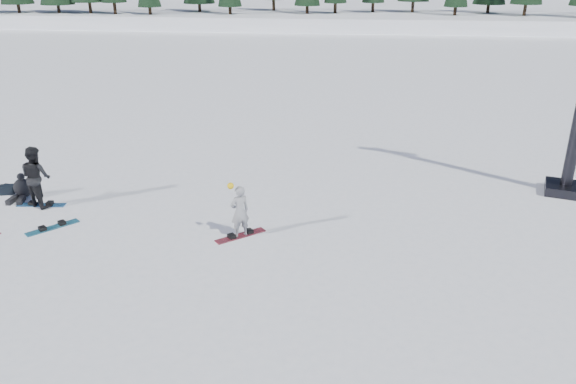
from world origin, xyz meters
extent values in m
plane|color=white|center=(0.00, 0.00, 0.00)|extent=(420.00, 420.00, 0.00)
cube|color=white|center=(0.00, 55.00, -1.00)|extent=(90.00, 14.00, 5.00)
ellipsoid|color=white|center=(-70.00, 170.00, -13.61)|extent=(143.00, 110.00, 49.50)
ellipsoid|color=white|center=(20.00, 200.00, -14.63)|extent=(182.00, 140.00, 53.20)
ellipsoid|color=white|center=(60.00, 150.00, -12.38)|extent=(117.00, 90.00, 45.00)
cube|color=black|center=(12.95, 4.57, 0.15)|extent=(1.52, 1.52, 0.31)
imported|color=#AFB0B5|center=(2.85, 0.25, 0.75)|extent=(0.66, 0.61, 1.51)
sphere|color=yellow|center=(2.65, 0.13, 1.56)|extent=(0.18, 0.18, 0.18)
imported|color=black|center=(-3.80, 1.66, 0.97)|extent=(1.17, 1.08, 1.94)
ellipsoid|color=black|center=(-4.69, 2.24, 0.33)|extent=(0.67, 0.59, 0.62)
sphere|color=black|center=(-4.69, 2.24, 0.71)|extent=(0.24, 0.24, 0.24)
cube|color=black|center=(-4.54, 1.79, 0.08)|extent=(0.31, 0.57, 0.16)
cube|color=black|center=(-4.84, 1.79, 0.08)|extent=(0.17, 0.55, 0.16)
cube|color=black|center=(-5.39, 2.44, 0.15)|extent=(0.51, 0.41, 0.30)
cube|color=maroon|center=(2.85, 0.25, 0.01)|extent=(1.33, 1.18, 0.03)
cube|color=#1D5E9F|center=(-3.80, 1.66, 0.01)|extent=(1.52, 0.41, 0.03)
cube|color=teal|center=(-2.64, 0.16, 0.01)|extent=(1.21, 1.31, 0.03)
cube|color=teal|center=(-5.48, 2.85, 0.01)|extent=(1.53, 0.56, 0.03)
camera|label=1|loc=(5.74, -13.56, 7.12)|focal=35.00mm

